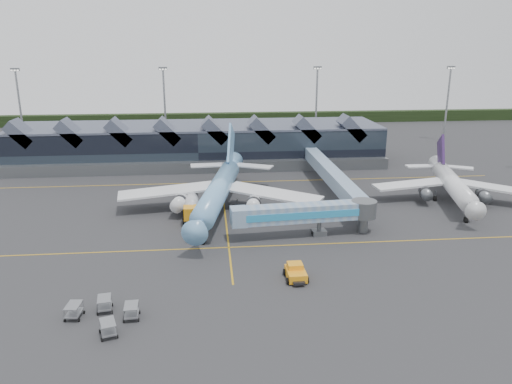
{
  "coord_description": "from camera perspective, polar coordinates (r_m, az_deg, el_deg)",
  "views": [
    {
      "loc": [
        -2.57,
        -76.46,
        29.12
      ],
      "look_at": [
        5.16,
        3.51,
        5.0
      ],
      "focal_mm": 35.0,
      "sensor_mm": 36.0,
      "label": 1
    }
  ],
  "objects": [
    {
      "name": "fuel_truck",
      "position": [
        86.97,
        -7.36,
        -1.59
      ],
      "size": [
        3.42,
        10.81,
        3.61
      ],
      "rotation": [
        0.0,
        0.0,
        0.03
      ],
      "color": "black",
      "rests_on": "ground"
    },
    {
      "name": "jet_bridge",
      "position": [
        78.06,
        6.59,
        -2.41
      ],
      "size": [
        23.28,
        5.32,
        5.32
      ],
      "rotation": [
        0.0,
        0.0,
        0.09
      ],
      "color": "#6F90B9",
      "rests_on": "ground"
    },
    {
      "name": "pushback_tug",
      "position": [
        64.86,
        4.56,
        -9.17
      ],
      "size": [
        2.83,
        4.4,
        1.92
      ],
      "rotation": [
        0.0,
        0.0,
        0.02
      ],
      "color": "orange",
      "rests_on": "ground"
    },
    {
      "name": "ground",
      "position": [
        81.86,
        -3.37,
        -4.16
      ],
      "size": [
        260.0,
        260.0,
        0.0
      ],
      "primitive_type": "plane",
      "color": "#292A2C",
      "rests_on": "ground"
    },
    {
      "name": "main_airliner",
      "position": [
        89.51,
        -4.19,
        0.41
      ],
      "size": [
        36.8,
        42.85,
        13.81
      ],
      "rotation": [
        0.0,
        0.0,
        -0.18
      ],
      "color": "#70AFE3",
      "rests_on": "ground"
    },
    {
      "name": "tree_line_far",
      "position": [
        188.44,
        -4.73,
        8.38
      ],
      "size": [
        260.0,
        4.0,
        4.0
      ],
      "primitive_type": "cube",
      "color": "black",
      "rests_on": "ground"
    },
    {
      "name": "baggage_carts",
      "position": [
        58.24,
        -16.92,
        -13.06
      ],
      "size": [
        7.97,
        7.73,
        1.61
      ],
      "rotation": [
        0.0,
        0.0,
        0.05
      ],
      "color": "gray",
      "rests_on": "ground"
    },
    {
      "name": "taxi_stripes",
      "position": [
        91.27,
        -3.62,
        -1.93
      ],
      "size": [
        120.0,
        60.0,
        0.01
      ],
      "color": "#C28F16",
      "rests_on": "ground"
    },
    {
      "name": "terminal",
      "position": [
        126.19,
        -6.58,
        5.53
      ],
      "size": [
        90.0,
        22.25,
        12.52
      ],
      "color": "black",
      "rests_on": "ground"
    },
    {
      "name": "regional_jet",
      "position": [
        101.69,
        21.47,
        0.95
      ],
      "size": [
        28.93,
        32.16,
        11.14
      ],
      "rotation": [
        0.0,
        0.0,
        -0.24
      ],
      "color": "silver",
      "rests_on": "ground"
    },
    {
      "name": "light_masts",
      "position": [
        142.22,
        4.12,
        9.95
      ],
      "size": [
        132.4,
        42.56,
        22.45
      ],
      "color": "gray",
      "rests_on": "ground"
    }
  ]
}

